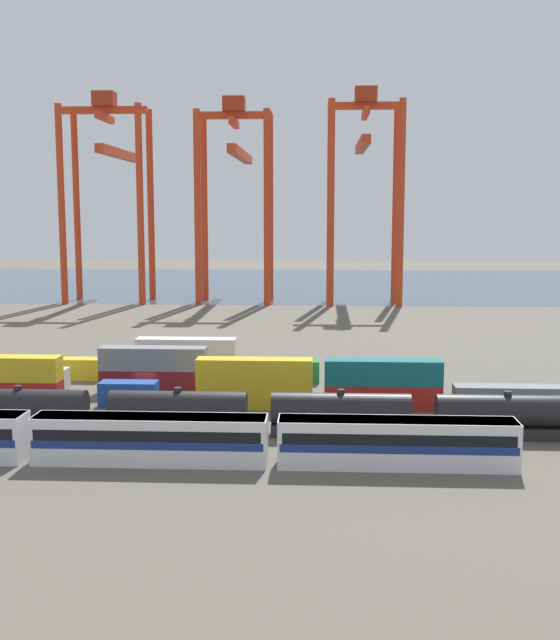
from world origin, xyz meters
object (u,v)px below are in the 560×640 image
(passenger_train, at_px, (150,437))
(shipping_container_4, at_px, (129,394))
(shipping_container_9, at_px, (513,398))
(gantry_crane_east, at_px, (364,173))
(freight_tank_row, at_px, (341,414))
(shipping_container_19, at_px, (80,369))
(gantry_crane_central, at_px, (236,178))
(gantry_crane_west, at_px, (110,176))
(shipping_container_20, at_px, (187,370))

(passenger_train, height_order, shipping_container_4, passenger_train)
(shipping_container_9, xyz_separation_m, gantry_crane_east, (-10.22, 98.79, 27.73))
(freight_tank_row, distance_m, shipping_container_4, 24.24)
(passenger_train, height_order, freight_tank_row, freight_tank_row)
(freight_tank_row, relative_size, shipping_container_19, 12.03)
(shipping_container_19, xyz_separation_m, gantry_crane_east, (39.01, 85.92, 27.73))
(shipping_container_4, height_order, gantry_crane_central, gantry_crane_central)
(passenger_train, relative_size, gantry_crane_east, 1.24)
(gantry_crane_central, bearing_deg, shipping_container_4, -90.49)
(gantry_crane_central, distance_m, gantry_crane_east, 29.03)
(gantry_crane_west, relative_size, gantry_crane_east, 0.99)
(gantry_crane_central, bearing_deg, passenger_train, -87.33)
(freight_tank_row, relative_size, gantry_crane_east, 1.53)
(freight_tank_row, distance_m, gantry_crane_west, 123.20)
(shipping_container_19, bearing_deg, gantry_crane_central, 83.44)
(passenger_train, xyz_separation_m, gantry_crane_west, (-34.53, 118.02, 26.52))
(gantry_crane_east, bearing_deg, gantry_crane_central, 177.42)
(gantry_crane_west, bearing_deg, shipping_container_20, -69.64)
(shipping_container_20, bearing_deg, gantry_crane_west, 110.36)
(freight_tank_row, xyz_separation_m, shipping_container_19, (-31.27, 22.82, -0.73))
(freight_tank_row, relative_size, shipping_container_9, 6.01)
(passenger_train, relative_size, shipping_container_20, 4.88)
(shipping_container_4, bearing_deg, freight_tank_row, -24.25)
(shipping_container_4, distance_m, shipping_container_19, 15.81)
(shipping_container_9, relative_size, gantry_crane_central, 0.26)
(shipping_container_20, bearing_deg, gantry_crane_central, 92.04)
(freight_tank_row, xyz_separation_m, gantry_crane_central, (-21.24, 110.04, 26.14))
(shipping_container_9, xyz_separation_m, shipping_container_20, (-36.10, 12.87, 0.00))
(shipping_container_19, distance_m, gantry_crane_east, 98.35)
(passenger_train, bearing_deg, shipping_container_19, 116.26)
(shipping_container_19, distance_m, shipping_container_20, 13.13)
(shipping_container_20, relative_size, gantry_crane_east, 0.25)
(passenger_train, distance_m, shipping_container_9, 38.51)
(freight_tank_row, height_order, gantry_crane_central, gantry_crane_central)
(shipping_container_4, bearing_deg, shipping_container_9, 0.00)
(gantry_crane_west, bearing_deg, freight_tank_row, -65.32)
(shipping_container_4, distance_m, gantry_crane_west, 106.81)
(passenger_train, relative_size, freight_tank_row, 0.81)
(gantry_crane_central, height_order, gantry_crane_east, gantry_crane_east)
(shipping_container_9, distance_m, gantry_crane_west, 123.56)
(shipping_container_4, distance_m, gantry_crane_east, 106.86)
(shipping_container_20, xyz_separation_m, gantry_crane_east, (25.88, 85.92, 27.73))
(gantry_crane_west, distance_m, gantry_crane_east, 57.98)
(freight_tank_row, height_order, gantry_crane_west, gantry_crane_west)
(passenger_train, bearing_deg, gantry_crane_west, 106.31)
(shipping_container_19, bearing_deg, passenger_train, -63.74)
(shipping_container_4, distance_m, gantry_crane_central, 103.64)
(shipping_container_19, height_order, gantry_crane_west, gantry_crane_west)
(shipping_container_9, bearing_deg, gantry_crane_central, 111.39)
(shipping_container_4, xyz_separation_m, gantry_crane_central, (0.85, 100.09, 26.87))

